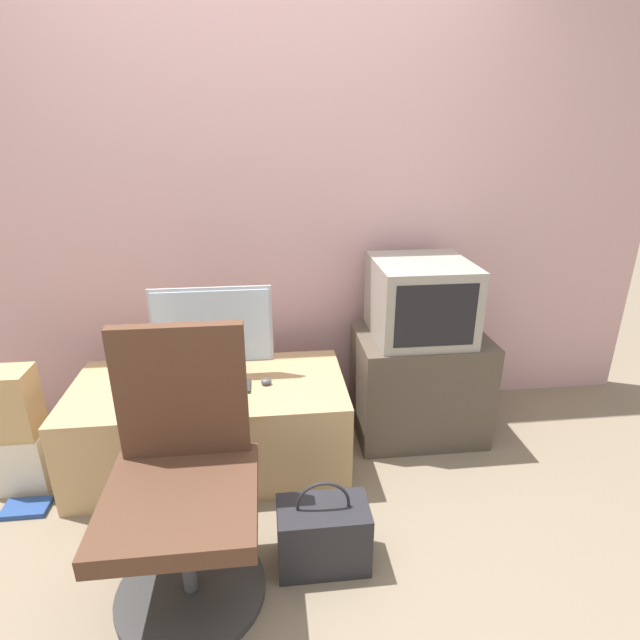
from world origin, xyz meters
TOP-DOWN VIEW (x-y plane):
  - ground_plane at (0.00, 0.00)m, footprint 12.00×12.00m
  - wall_back at (0.00, 1.32)m, footprint 4.40×0.05m
  - desk at (-0.29, 0.76)m, footprint 1.29×0.63m
  - side_stand at (0.80, 0.94)m, footprint 0.67×0.48m
  - main_monitor at (-0.26, 0.85)m, footprint 0.56×0.18m
  - keyboard at (-0.25, 0.71)m, footprint 0.33×0.12m
  - mouse at (-0.02, 0.72)m, footprint 0.05×0.04m
  - crt_tv at (0.77, 0.96)m, footprint 0.47×0.50m
  - office_chair at (-0.31, 0.07)m, footprint 0.53×0.53m
  - cardboard_box_lower at (-1.17, 0.70)m, footprint 0.26×0.19m
  - cardboard_box_upper at (-1.17, 0.70)m, footprint 0.24×0.17m
  - handbag at (0.18, 0.09)m, footprint 0.35×0.20m
  - book at (-1.09, 0.51)m, footprint 0.19×0.12m

SIDE VIEW (x-z plane):
  - ground_plane at x=0.00m, z-range 0.00..0.00m
  - book at x=-1.09m, z-range 0.00..0.02m
  - handbag at x=0.18m, z-range -0.05..0.33m
  - cardboard_box_lower at x=-1.17m, z-range 0.00..0.28m
  - desk at x=-0.29m, z-range 0.00..0.45m
  - side_stand at x=0.80m, z-range 0.00..0.57m
  - office_chair at x=-0.31m, z-range -0.07..0.89m
  - cardboard_box_upper at x=-1.17m, z-range 0.28..0.60m
  - keyboard at x=-0.25m, z-range 0.45..0.46m
  - mouse at x=-0.02m, z-range 0.45..0.48m
  - main_monitor at x=-0.26m, z-range 0.45..0.90m
  - crt_tv at x=0.77m, z-range 0.57..0.96m
  - wall_back at x=0.00m, z-range 0.00..2.60m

